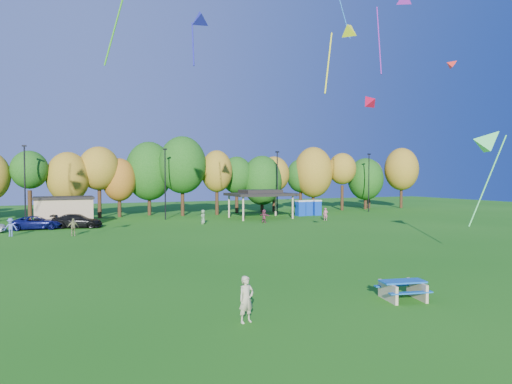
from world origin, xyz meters
name	(u,v)px	position (x,y,z in m)	size (l,w,h in m)	color
ground	(318,297)	(0.00, 0.00, 0.00)	(160.00, 160.00, 0.00)	#19600F
tree_line	(134,174)	(-1.03, 45.51, 5.91)	(93.57, 10.55, 11.15)	black
lamp_posts	(165,181)	(2.00, 40.00, 4.90)	(64.50, 0.25, 9.09)	black
utility_building	(64,211)	(-10.00, 38.00, 1.64)	(6.30, 4.30, 3.25)	tan
pavilion	(260,194)	(14.00, 37.00, 3.23)	(8.20, 6.20, 3.77)	tan
porta_potties	(308,208)	(21.82, 37.89, 1.10)	(3.75, 1.37, 2.18)	#0D39AF
picnic_table	(403,289)	(3.26, -1.91, 0.50)	(2.31, 2.05, 0.87)	tan
kite_flyer	(246,299)	(-4.42, -1.99, 0.89)	(0.65, 0.43, 1.78)	tan
car_c	(37,223)	(-12.68, 34.83, 0.70)	(2.33, 5.04, 1.40)	#0D104F
car_d	(77,221)	(-8.76, 34.64, 0.75)	(2.10, 5.17, 1.50)	black
far_person_0	(264,216)	(11.87, 31.27, 0.80)	(1.49, 0.47, 1.60)	#82364A
far_person_1	(73,227)	(-9.43, 27.82, 0.82)	(0.96, 0.40, 1.64)	#868853
far_person_3	(325,214)	(20.17, 30.80, 0.79)	(0.58, 0.38, 1.58)	#C15B76
far_person_4	(11,227)	(-14.73, 29.76, 0.84)	(1.09, 0.63, 1.69)	#4B60A6
far_person_5	(203,217)	(4.81, 32.94, 0.83)	(0.81, 0.53, 1.66)	#628259
kite_1	(200,17)	(-0.59, 16.25, 17.80)	(1.76, 2.97, 4.63)	#1D1C9B
kite_5	(349,30)	(8.20, 9.23, 15.90)	(2.85, 2.63, 5.44)	#F7FF1A
kite_11	(368,100)	(7.46, 6.05, 10.43)	(1.03, 1.32, 1.24)	red
kite_13	(453,63)	(30.39, 20.47, 18.28)	(1.85, 1.73, 1.50)	red
kite_15	(491,140)	(19.20, 6.49, 8.32)	(4.40, 3.42, 7.74)	#4EDD65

